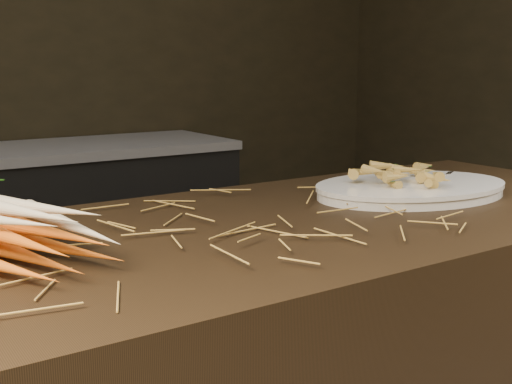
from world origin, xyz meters
TOP-DOWN VIEW (x-y plane):
  - back_counter at (0.30, 2.18)m, footprint 1.82×0.62m
  - straw_bedding at (0.00, 0.30)m, footprint 1.40×0.60m
  - serving_platter at (0.69, 0.33)m, footprint 0.50×0.38m
  - roasted_veg_heap at (0.69, 0.33)m, footprint 0.25×0.20m
  - serving_fork at (0.85, 0.28)m, footprint 0.16×0.10m

SIDE VIEW (x-z plane):
  - back_counter at x=0.30m, z-range 0.00..0.84m
  - straw_bedding at x=0.00m, z-range 0.90..0.92m
  - serving_platter at x=0.69m, z-range 0.90..0.92m
  - serving_fork at x=0.85m, z-range 0.92..0.93m
  - roasted_veg_heap at x=0.69m, z-range 0.92..0.98m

